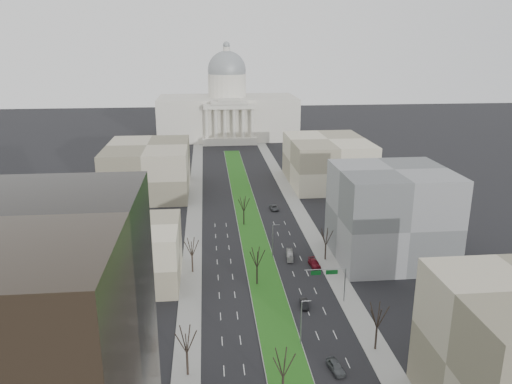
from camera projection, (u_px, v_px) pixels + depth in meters
ground at (250, 225)px, 155.68m from camera, size 600.00×600.00×0.00m
median at (251, 226)px, 154.69m from camera, size 8.00×222.03×0.20m
sidewalk_left at (192, 260)px, 130.17m from camera, size 5.00×330.00×0.15m
sidewalk_right at (324, 255)px, 133.53m from camera, size 5.00×330.00×0.15m
capitol at (228, 110)px, 293.47m from camera, size 80.00×46.00×55.00m
building_beige_left at (124, 254)px, 117.15m from camera, size 26.00×22.00×14.00m
building_grey_right at (391, 214)px, 128.81m from camera, size 28.00×26.00×24.00m
building_far_left at (148, 168)px, 187.83m from camera, size 30.00×40.00×18.00m
building_far_right at (327, 161)px, 199.31m from camera, size 30.00×40.00×18.00m
tree_left_mid at (186, 339)px, 83.42m from camera, size 5.40×5.40×9.72m
tree_left_far at (192, 247)px, 121.57m from camera, size 5.28×5.28×9.50m
tree_right_mid at (378, 315)px, 90.49m from camera, size 5.52×5.52×9.94m
tree_right_far at (326, 237)px, 128.78m from camera, size 5.04×5.04×9.07m
tree_median_a at (283, 363)px, 77.26m from camera, size 5.40×5.40×9.72m
tree_median_b at (257, 257)px, 115.37m from camera, size 5.40×5.40×9.72m
tree_median_c at (244, 204)px, 153.47m from camera, size 5.40×5.40×9.72m
streetlamp_median_b at (301, 322)px, 92.74m from camera, size 1.90×0.20×9.16m
streetlamp_median_c at (273, 240)px, 130.84m from camera, size 1.90×0.20×9.16m
mast_arm_signs at (333, 277)px, 107.61m from camera, size 9.12×0.24×8.09m
car_grey_near at (336, 366)px, 86.34m from camera, size 2.78×5.22×1.69m
car_black at (304, 304)px, 107.21m from camera, size 1.83×4.46×1.44m
car_red at (314, 263)px, 126.71m from camera, size 2.67×5.53×1.55m
car_grey_far at (274, 208)px, 169.27m from camera, size 2.83×5.55×1.50m
box_van at (290, 255)px, 131.20m from camera, size 2.33×6.70×1.83m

